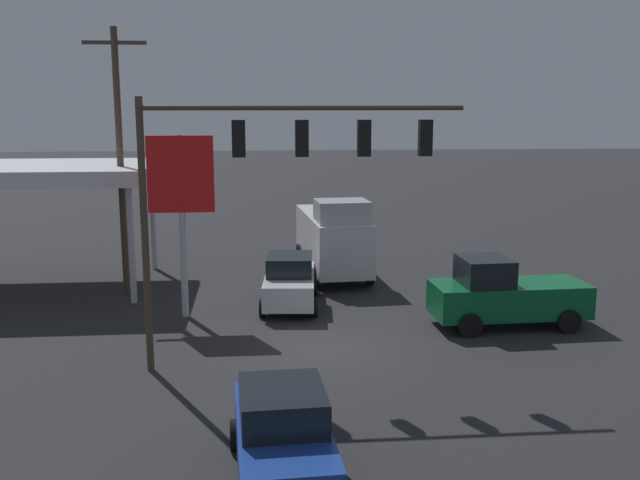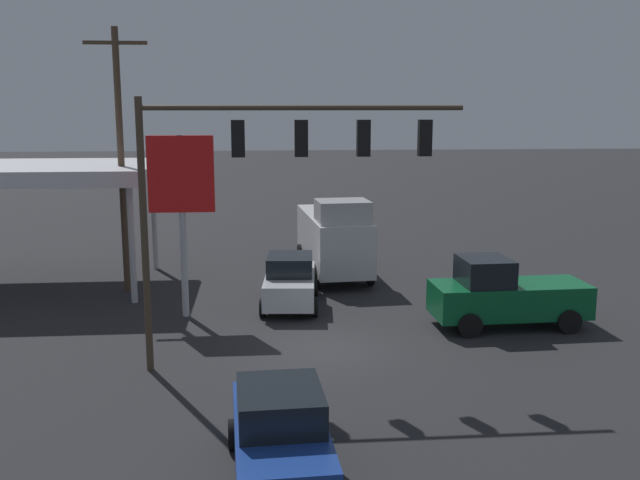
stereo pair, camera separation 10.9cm
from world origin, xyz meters
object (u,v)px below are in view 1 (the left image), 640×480
object	(u,v)px
price_sign	(181,185)
sedan_far	(283,435)
utility_pole	(120,156)
traffic_signal_assembly	(271,163)
delivery_truck	(333,237)
pickup_parked	(504,294)
sedan_waiting	(290,281)

from	to	relation	value
price_sign	sedan_far	bearing A→B (deg)	104.68
utility_pole	price_sign	distance (m)	4.71
traffic_signal_assembly	delivery_truck	size ratio (longest dim) A/B	1.27
pickup_parked	traffic_signal_assembly	bearing A→B (deg)	19.23
traffic_signal_assembly	pickup_parked	world-z (taller)	traffic_signal_assembly
delivery_truck	sedan_far	bearing A→B (deg)	-13.94
delivery_truck	pickup_parked	bearing A→B (deg)	27.50
sedan_far	pickup_parked	bearing A→B (deg)	137.38
delivery_truck	sedan_waiting	bearing A→B (deg)	-28.72
sedan_far	delivery_truck	bearing A→B (deg)	167.67
price_sign	delivery_truck	distance (m)	8.81
traffic_signal_assembly	utility_pole	size ratio (longest dim) A/B	0.86
sedan_far	delivery_truck	xyz separation A→B (m)	(-2.87, -17.40, 0.74)
sedan_waiting	sedan_far	world-z (taller)	same
sedan_waiting	delivery_truck	world-z (taller)	delivery_truck
sedan_waiting	pickup_parked	bearing A→B (deg)	70.62
utility_pole	pickup_parked	world-z (taller)	utility_pole
sedan_waiting	sedan_far	size ratio (longest dim) A/B	1.01
utility_pole	pickup_parked	distance (m)	15.44
pickup_parked	delivery_truck	world-z (taller)	delivery_truck
price_sign	delivery_truck	size ratio (longest dim) A/B	0.92
utility_pole	pickup_parked	size ratio (longest dim) A/B	1.96
traffic_signal_assembly	sedan_waiting	world-z (taller)	traffic_signal_assembly
pickup_parked	utility_pole	bearing A→B (deg)	-25.72
utility_pole	sedan_far	bearing A→B (deg)	110.52
price_sign	sedan_far	size ratio (longest dim) A/B	1.42
price_sign	utility_pole	bearing A→B (deg)	-54.28
sedan_waiting	traffic_signal_assembly	bearing A→B (deg)	-2.38
sedan_waiting	pickup_parked	size ratio (longest dim) A/B	0.86
traffic_signal_assembly	price_sign	size ratio (longest dim) A/B	1.39
sedan_waiting	utility_pole	bearing A→B (deg)	-108.32
pickup_parked	delivery_truck	xyz separation A→B (m)	(4.97, -7.94, 0.58)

